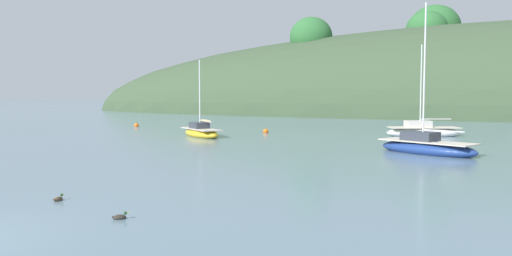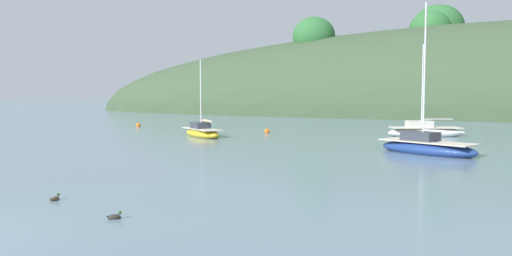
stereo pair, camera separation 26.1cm
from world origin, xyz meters
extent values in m
ellipsoid|color=#2D6633|center=(-9.24, 67.58, 11.77)|extent=(6.50, 5.91, 5.91)
ellipsoid|color=#2D6633|center=(8.34, 74.25, 13.05)|extent=(7.66, 6.96, 6.96)
ellipsoid|color=#2D6633|center=(7.35, 71.73, 12.58)|extent=(6.07, 5.52, 5.52)
ellipsoid|color=gold|center=(-6.62, 25.88, 0.21)|extent=(4.81, 4.39, 0.78)
cube|color=beige|center=(-6.62, 25.88, 0.57)|extent=(4.43, 4.04, 0.06)
cube|color=#333842|center=(-6.92, 26.12, 0.80)|extent=(1.89, 1.83, 0.47)
cylinder|color=silver|center=(-6.81, 26.03, 3.13)|extent=(0.09, 0.09, 5.13)
cylinder|color=silver|center=(-6.02, 25.38, 1.16)|extent=(1.62, 1.36, 0.07)
ellipsoid|color=tan|center=(-6.02, 25.38, 1.21)|extent=(1.64, 1.41, 0.20)
ellipsoid|color=white|center=(8.85, 32.22, 0.25)|extent=(5.89, 3.88, 0.89)
cube|color=beige|center=(8.85, 32.22, 0.65)|extent=(5.41, 3.57, 0.06)
cube|color=beige|center=(8.44, 32.05, 0.90)|extent=(2.12, 1.82, 0.51)
cylinder|color=silver|center=(8.60, 32.12, 3.74)|extent=(0.09, 0.09, 6.19)
cylinder|color=silver|center=(9.68, 32.56, 1.28)|extent=(2.20, 0.96, 0.07)
ellipsoid|color=navy|center=(9.52, 20.96, 0.24)|extent=(5.79, 4.34, 0.89)
cube|color=beige|center=(9.52, 20.96, 0.65)|extent=(5.32, 3.99, 0.06)
cube|color=#333842|center=(9.13, 21.18, 0.90)|extent=(2.15, 1.93, 0.51)
cylinder|color=silver|center=(9.28, 21.10, 4.36)|extent=(0.09, 0.09, 7.43)
cylinder|color=silver|center=(10.30, 20.54, 1.28)|extent=(2.08, 1.19, 0.07)
sphere|color=orange|center=(-3.27, 30.75, 0.12)|extent=(0.44, 0.44, 0.44)
cylinder|color=black|center=(-3.27, 30.75, 0.39)|extent=(0.04, 0.04, 0.10)
sphere|color=orange|center=(-17.43, 33.32, 0.12)|extent=(0.44, 0.44, 0.44)
cylinder|color=black|center=(-17.43, 33.32, 0.39)|extent=(0.04, 0.04, 0.10)
sphere|color=red|center=(9.88, 26.93, 0.12)|extent=(0.44, 0.44, 0.44)
cylinder|color=black|center=(9.88, 26.93, 0.39)|extent=(0.04, 0.04, 0.10)
ellipsoid|color=#473828|center=(-0.53, 4.53, 0.04)|extent=(0.18, 0.34, 0.16)
sphere|color=#1E4723|center=(-0.53, 4.67, 0.16)|extent=(0.09, 0.09, 0.09)
cone|color=gold|center=(-0.53, 4.74, 0.15)|extent=(0.04, 0.05, 0.04)
cone|color=#473828|center=(-0.53, 4.38, 0.08)|extent=(0.07, 0.08, 0.08)
ellipsoid|color=#2D2823|center=(2.57, 3.35, 0.04)|extent=(0.38, 0.35, 0.16)
sphere|color=#1E4723|center=(2.68, 3.44, 0.16)|extent=(0.09, 0.09, 0.09)
cone|color=gold|center=(2.73, 3.48, 0.15)|extent=(0.06, 0.06, 0.04)
cone|color=#2D2823|center=(2.45, 3.25, 0.08)|extent=(0.10, 0.10, 0.08)
camera|label=1|loc=(10.48, -7.35, 3.31)|focal=35.09mm
camera|label=2|loc=(10.72, -7.25, 3.31)|focal=35.09mm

